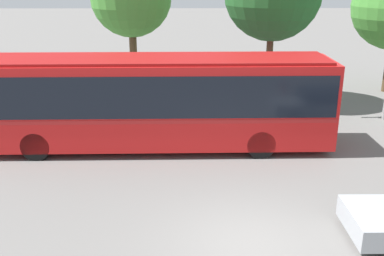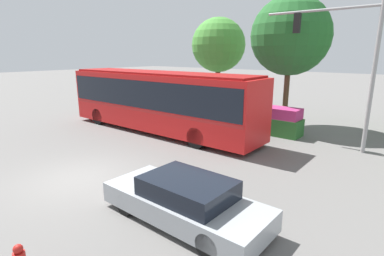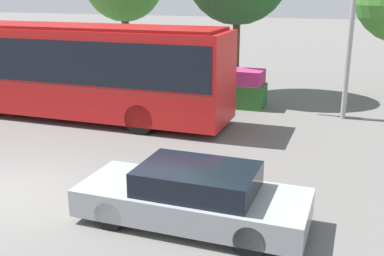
{
  "view_description": "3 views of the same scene",
  "coord_description": "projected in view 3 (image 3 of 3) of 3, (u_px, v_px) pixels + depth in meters",
  "views": [
    {
      "loc": [
        -1.57,
        -9.27,
        6.26
      ],
      "look_at": [
        -1.36,
        4.94,
        1.27
      ],
      "focal_mm": 42.38,
      "sensor_mm": 36.0,
      "label": 1
    },
    {
      "loc": [
        9.37,
        -5.08,
        4.31
      ],
      "look_at": [
        1.57,
        4.4,
        1.25
      ],
      "focal_mm": 27.92,
      "sensor_mm": 36.0,
      "label": 2
    },
    {
      "loc": [
        7.58,
        -7.73,
        4.57
      ],
      "look_at": [
        3.8,
        2.74,
        1.22
      ],
      "focal_mm": 43.53,
      "sensor_mm": 36.0,
      "label": 3
    }
  ],
  "objects": [
    {
      "name": "city_bus",
      "position": [
        62.0,
        65.0,
        16.83
      ],
      "size": [
        12.44,
        2.61,
        3.35
      ],
      "rotation": [
        0.0,
        0.0,
        3.15
      ],
      "color": "red",
      "rests_on": "ground"
    },
    {
      "name": "flowering_hedge",
      "position": [
        163.0,
        83.0,
        19.7
      ],
      "size": [
        8.72,
        1.2,
        1.5
      ],
      "color": "#286028",
      "rests_on": "ground"
    },
    {
      "name": "sedan_foreground",
      "position": [
        194.0,
        196.0,
        9.31
      ],
      "size": [
        4.62,
        1.82,
        1.21
      ],
      "rotation": [
        0.0,
        0.0,
        3.14
      ],
      "color": "#9EA3A8",
      "rests_on": "ground"
    }
  ]
}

